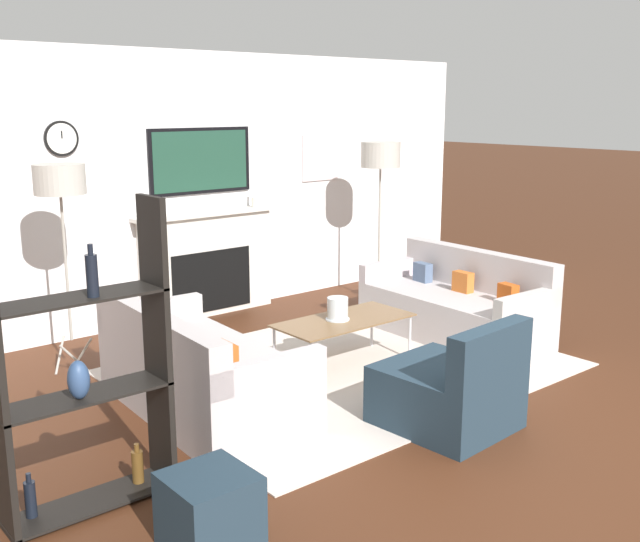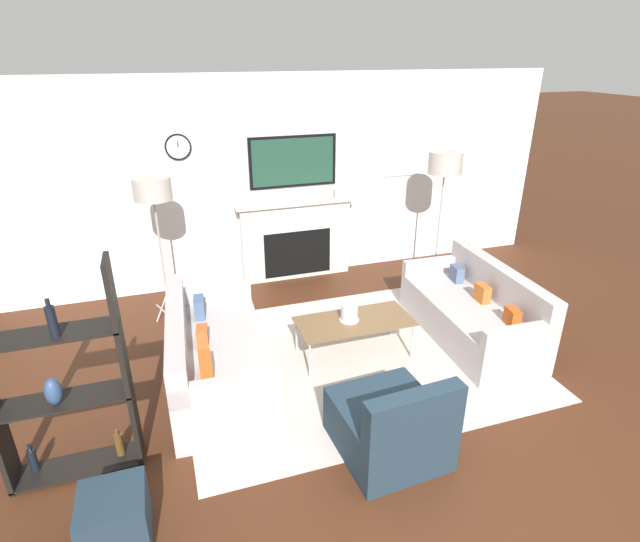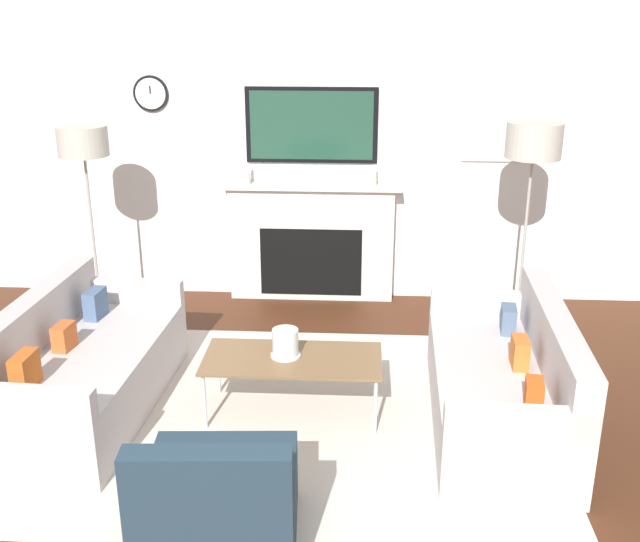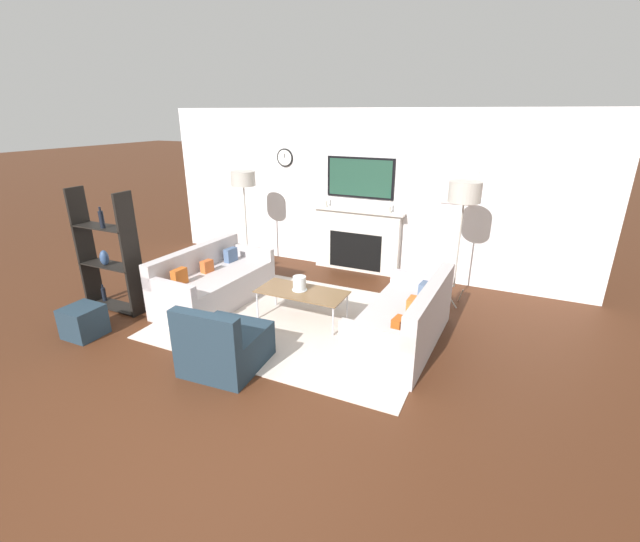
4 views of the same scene
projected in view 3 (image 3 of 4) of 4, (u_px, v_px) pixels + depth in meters
name	position (u px, v px, depth m)	size (l,w,h in m)	color
fireplace_wall	(312.00, 167.00, 6.77)	(7.51, 0.28, 2.70)	silver
area_rug	(290.00, 415.00, 5.06)	(3.44, 2.66, 0.01)	beige
couch_left	(81.00, 372.00, 5.05)	(0.95, 1.84, 0.80)	#B5ACAD
couch_right	(505.00, 385.00, 4.89)	(0.89, 1.83, 0.80)	#B5ACAD
armchair	(219.00, 508.00, 3.74)	(0.82, 0.88, 0.78)	#1F303D
coffee_table	(292.00, 361.00, 4.97)	(1.19, 0.55, 0.42)	brown
hurricane_candle	(285.00, 344.00, 4.96)	(0.20, 0.20, 0.19)	silver
floor_lamp_left	(83.00, 144.00, 5.97)	(0.40, 0.40, 1.72)	#9E998E
floor_lamp_right	(534.00, 143.00, 5.75)	(0.43, 0.43, 1.78)	#9E998E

